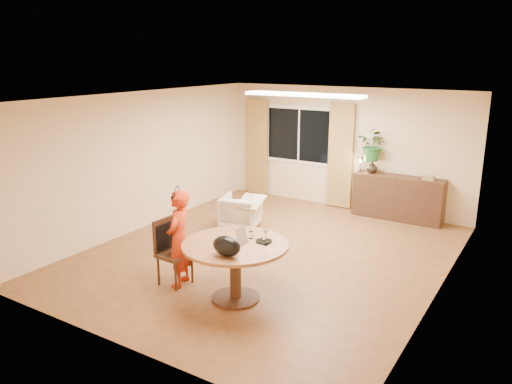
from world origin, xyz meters
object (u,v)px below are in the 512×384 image
(dining_chair, at_px, (175,253))
(child, at_px, (179,239))
(dining_table, at_px, (235,255))
(armchair, at_px, (241,212))
(sideboard, at_px, (398,198))

(dining_chair, xyz_separation_m, child, (0.08, 0.02, 0.23))
(dining_table, relative_size, armchair, 2.02)
(child, xyz_separation_m, armchair, (-0.63, 2.52, -0.39))
(dining_table, xyz_separation_m, armchair, (-1.56, 2.48, -0.32))
(dining_chair, height_order, armchair, dining_chair)
(dining_chair, xyz_separation_m, armchair, (-0.55, 2.55, -0.16))
(dining_chair, distance_m, armchair, 2.61)
(dining_chair, relative_size, armchair, 1.37)
(dining_table, bearing_deg, armchair, 122.23)
(dining_chair, height_order, child, child)
(dining_table, xyz_separation_m, sideboard, (0.84, 4.62, -0.19))
(dining_table, height_order, armchair, dining_table)
(child, relative_size, armchair, 2.01)
(armchair, bearing_deg, sideboard, -152.29)
(child, height_order, armchair, child)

